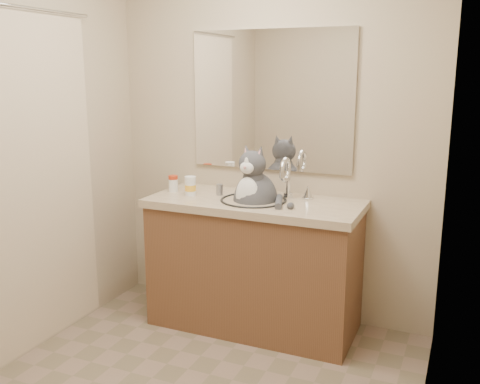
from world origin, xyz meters
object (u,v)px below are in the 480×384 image
at_px(cat, 255,197).
at_px(pill_bottle_redcap, 173,183).
at_px(grey_canister, 220,190).
at_px(pill_bottle_orange, 190,186).

height_order(cat, pill_bottle_redcap, cat).
distance_m(cat, pill_bottle_redcap, 0.60).
height_order(pill_bottle_redcap, grey_canister, pill_bottle_redcap).
distance_m(pill_bottle_redcap, grey_canister, 0.33).
bearing_deg(pill_bottle_orange, cat, 5.15).
relative_size(pill_bottle_redcap, grey_canister, 1.52).
bearing_deg(cat, grey_canister, 178.23).
relative_size(cat, pill_bottle_orange, 4.48).
distance_m(cat, grey_canister, 0.27).
bearing_deg(pill_bottle_orange, grey_canister, 25.73).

